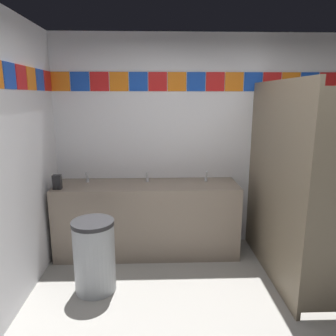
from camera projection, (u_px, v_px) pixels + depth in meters
wall_back at (204, 143)px, 3.97m from camera, size 3.64×0.09×2.59m
vanity_counter at (147, 217)px, 3.82m from camera, size 2.13×0.57×0.86m
faucet_left at (87, 178)px, 3.78m from camera, size 0.04×0.10×0.14m
faucet_center at (147, 178)px, 3.80m from camera, size 0.04×0.10×0.14m
faucet_right at (206, 177)px, 3.82m from camera, size 0.04×0.10×0.14m
soap_dispenser at (57, 182)px, 3.51m from camera, size 0.09×0.09×0.16m
stall_divider at (300, 189)px, 2.99m from camera, size 0.92×1.58×2.02m
toilet at (300, 229)px, 3.84m from camera, size 0.39×0.49×0.74m
trash_bin at (94, 256)px, 3.07m from camera, size 0.40×0.40×0.72m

